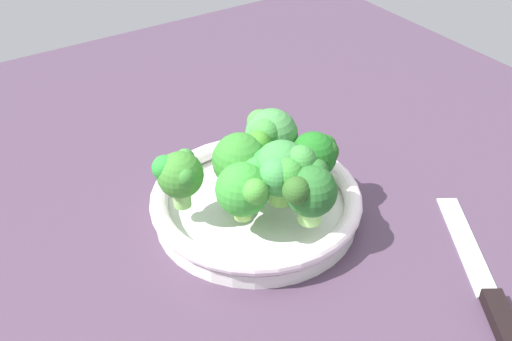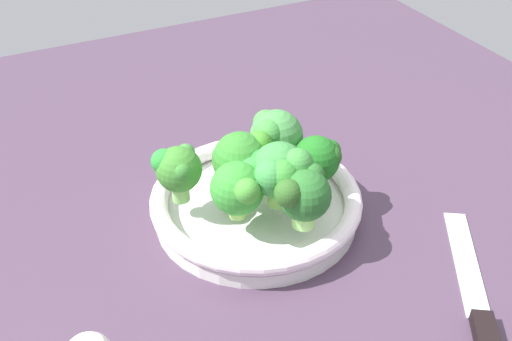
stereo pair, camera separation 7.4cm
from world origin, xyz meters
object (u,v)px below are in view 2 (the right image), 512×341
broccoli_floret_5 (274,136)px  broccoli_floret_1 (303,194)px  knife (480,316)px  broccoli_floret_4 (178,169)px  broccoli_floret_3 (243,160)px  broccoli_floret_6 (282,174)px  broccoli_floret_0 (319,159)px  broccoli_floret_2 (243,187)px  bowl (256,203)px

broccoli_floret_5 → broccoli_floret_1: bearing=168.5°
knife → broccoli_floret_4: bearing=38.8°
broccoli_floret_3 → broccoli_floret_6: bearing=-154.2°
broccoli_floret_3 → broccoli_floret_6: size_ratio=0.96×
broccoli_floret_1 → broccoli_floret_0: bearing=-43.3°
broccoli_floret_1 → broccoli_floret_2: bearing=50.3°
broccoli_floret_0 → bowl: bearing=76.7°
broccoli_floret_0 → broccoli_floret_2: (-1.68, 10.89, 0.62)cm
broccoli_floret_2 → broccoli_floret_6: bearing=-100.6°
broccoli_floret_3 → broccoli_floret_4: (1.77, 7.52, -0.10)cm
broccoli_floret_6 → broccoli_floret_1: bearing=-167.7°
broccoli_floret_2 → broccoli_floret_3: (4.15, -2.05, 0.45)cm
broccoli_floret_1 → broccoli_floret_4: (10.26, 10.70, 0.12)cm
broccoli_floret_4 → broccoli_floret_2: bearing=-137.3°
broccoli_floret_3 → knife: (-25.85, -14.71, -8.00)cm
bowl → broccoli_floret_3: 6.68cm
bowl → broccoli_floret_2: (-3.46, 3.37, 6.06)cm
broccoli_floret_0 → broccoli_floret_1: 8.31cm
broccoli_floret_4 → knife: (-27.62, -22.24, -7.90)cm
broccoli_floret_2 → broccoli_floret_5: (6.65, -7.46, 0.84)cm
broccoli_floret_0 → broccoli_floret_4: broccoli_floret_4 is taller
broccoli_floret_4 → broccoli_floret_5: size_ratio=0.88×
broccoli_floret_1 → bowl: bearing=13.4°
broccoli_floret_5 → broccoli_floret_6: size_ratio=0.99×
broccoli_floret_2 → knife: size_ratio=0.30×
broccoli_floret_0 → knife: bearing=-165.9°
broccoli_floret_2 → broccoli_floret_6: 4.64cm
broccoli_floret_2 → knife: broccoli_floret_2 is taller
broccoli_floret_5 → knife: bearing=-161.8°
broccoli_floret_0 → knife: (-23.38, -5.87, -6.93)cm
broccoli_floret_1 → broccoli_floret_6: broccoli_floret_6 is taller
broccoli_floret_0 → knife: size_ratio=0.27×
broccoli_floret_2 → broccoli_floret_5: bearing=-48.3°
broccoli_floret_0 → knife: 25.08cm
broccoli_floret_2 → broccoli_floret_6: broccoli_floret_6 is taller
broccoli_floret_0 → broccoli_floret_2: broccoli_floret_2 is taller
broccoli_floret_0 → broccoli_floret_5: broccoli_floret_5 is taller
broccoli_floret_1 → broccoli_floret_6: 3.64cm
broccoli_floret_4 → broccoli_floret_5: broccoli_floret_5 is taller
broccoli_floret_0 → broccoli_floret_1: (-6.01, 5.67, 0.85)cm
broccoli_floret_5 → broccoli_floret_3: bearing=114.8°
broccoli_floret_4 → broccoli_floret_6: broccoli_floret_6 is taller
broccoli_floret_6 → broccoli_floret_3: bearing=25.8°
bowl → broccoli_floret_0: bearing=-103.3°
broccoli_floret_2 → broccoli_floret_0: bearing=-81.2°
broccoli_floret_5 → knife: (-28.34, -9.31, -8.40)cm
broccoli_floret_1 → broccoli_floret_3: 9.06cm
bowl → broccoli_floret_3: (0.69, 1.32, 6.51)cm
broccoli_floret_2 → broccoli_floret_3: size_ratio=0.90×
broccoli_floret_1 → broccoli_floret_2: same height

